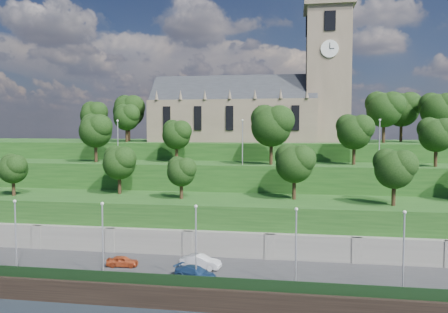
% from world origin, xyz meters
% --- Properties ---
extents(ground, '(320.00, 320.00, 0.00)m').
position_xyz_m(ground, '(0.00, 0.00, 0.00)').
color(ground, black).
rests_on(ground, ground).
extents(promenade, '(160.00, 12.00, 2.00)m').
position_xyz_m(promenade, '(0.00, 6.00, 1.00)').
color(promenade, '#2D2D30').
rests_on(promenade, ground).
extents(quay_wall, '(160.00, 0.50, 2.20)m').
position_xyz_m(quay_wall, '(0.00, -0.05, 1.10)').
color(quay_wall, black).
rests_on(quay_wall, ground).
extents(fence, '(160.00, 0.10, 1.20)m').
position_xyz_m(fence, '(0.00, 0.60, 2.60)').
color(fence, black).
rests_on(fence, promenade).
extents(retaining_wall, '(160.00, 2.10, 5.00)m').
position_xyz_m(retaining_wall, '(0.00, 11.97, 2.50)').
color(retaining_wall, slate).
rests_on(retaining_wall, ground).
extents(embankment_lower, '(160.00, 12.00, 8.00)m').
position_xyz_m(embankment_lower, '(0.00, 18.00, 4.00)').
color(embankment_lower, '#1B4316').
rests_on(embankment_lower, ground).
extents(embankment_upper, '(160.00, 10.00, 12.00)m').
position_xyz_m(embankment_upper, '(0.00, 29.00, 6.00)').
color(embankment_upper, '#1B4316').
rests_on(embankment_upper, ground).
extents(hilltop, '(160.00, 32.00, 15.00)m').
position_xyz_m(hilltop, '(0.00, 50.00, 7.50)').
color(hilltop, '#1B4316').
rests_on(hilltop, ground).
extents(church, '(38.60, 12.35, 27.60)m').
position_xyz_m(church, '(0.79, 45.98, 22.52)').
color(church, '#6D5E4C').
rests_on(church, hilltop).
extents(trees_lower, '(67.72, 8.74, 7.49)m').
position_xyz_m(trees_lower, '(3.22, 18.23, 12.66)').
color(trees_lower, black).
rests_on(trees_lower, embankment_lower).
extents(trees_upper, '(58.35, 8.45, 9.24)m').
position_xyz_m(trees_upper, '(2.03, 28.01, 17.51)').
color(trees_upper, black).
rests_on(trees_upper, embankment_upper).
extents(trees_hilltop, '(71.37, 15.75, 9.83)m').
position_xyz_m(trees_hilltop, '(4.95, 45.19, 21.22)').
color(trees_hilltop, black).
rests_on(trees_hilltop, hilltop).
extents(lamp_posts_promenade, '(60.36, 0.36, 7.85)m').
position_xyz_m(lamp_posts_promenade, '(-2.00, 2.50, 6.53)').
color(lamp_posts_promenade, '#B2B2B7').
rests_on(lamp_posts_promenade, promenade).
extents(lamp_posts_upper, '(40.36, 0.36, 6.95)m').
position_xyz_m(lamp_posts_upper, '(-0.00, 26.00, 16.06)').
color(lamp_posts_upper, '#B2B2B7').
rests_on(lamp_posts_upper, embankment_upper).
extents(car_left, '(3.64, 1.72, 1.20)m').
position_xyz_m(car_left, '(-11.22, 5.83, 2.60)').
color(car_left, '#A23B1B').
rests_on(car_left, promenade).
extents(car_middle, '(4.70, 2.14, 1.50)m').
position_xyz_m(car_middle, '(-2.41, 6.55, 2.75)').
color(car_middle, '#B9B9BE').
rests_on(car_middle, promenade).
extents(car_right, '(5.01, 3.52, 1.35)m').
position_xyz_m(car_right, '(-2.15, 2.95, 2.67)').
color(car_right, navy).
rests_on(car_right, promenade).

